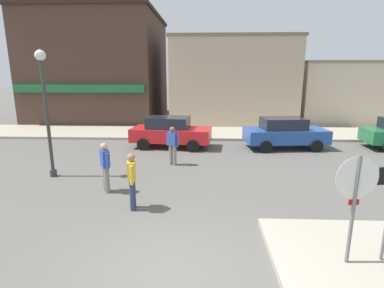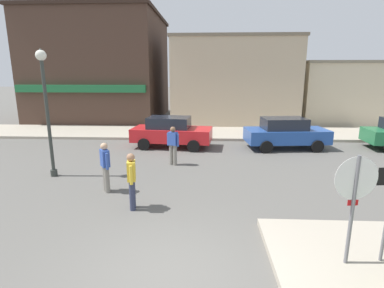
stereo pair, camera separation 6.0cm
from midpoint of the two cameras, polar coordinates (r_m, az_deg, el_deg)
name	(u,v)px [view 2 (the right image)]	position (r m, az deg, el deg)	size (l,w,h in m)	color
ground_plane	(171,277)	(6.13, -3.68, -23.99)	(160.00, 160.00, 0.00)	#5B5954
kerb_far	(196,133)	(18.82, 0.94, 2.16)	(80.00, 4.00, 0.15)	#A89E8C
stop_sign	(354,196)	(6.31, 28.70, -8.76)	(0.82, 0.12, 2.30)	slate
lamp_post	(45,96)	(11.74, -26.01, 8.30)	(0.36, 0.36, 4.54)	#333833
parked_car_nearest	(171,132)	(15.34, -3.85, 2.37)	(4.16, 2.19, 1.56)	red
parked_car_second	(286,133)	(15.73, 17.50, 2.06)	(4.15, 2.19, 1.56)	#234C9E
pedestrian_crossing_near	(132,179)	(8.44, -11.21, -6.65)	(0.29, 0.56, 1.61)	#2D334C
pedestrian_crossing_far	(105,166)	(9.85, -16.01, -4.00)	(0.39, 0.50, 1.61)	gray
pedestrian_kerb_side	(173,145)	(12.28, -3.51, -0.11)	(0.54, 0.35, 1.61)	gray
building_corner_shop	(104,68)	(26.80, -16.38, 13.76)	(9.75, 10.35, 8.32)	#473328
building_storefront_left_near	(232,81)	(23.70, 7.72, 11.77)	(9.02, 6.86, 6.24)	tan
building_storefront_left_mid	(336,92)	(26.27, 25.74, 8.92)	(6.43, 6.22, 4.58)	beige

